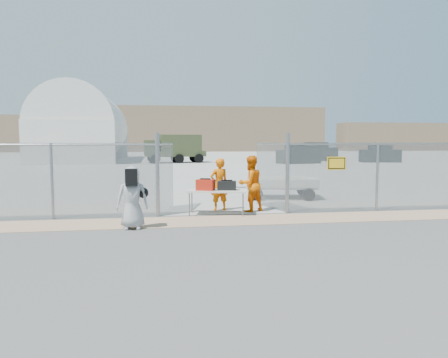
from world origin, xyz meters
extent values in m
plane|color=#494949|center=(0.00, 0.00, 0.00)|extent=(160.00, 160.00, 0.00)
cube|color=#A7A59D|center=(0.00, 42.00, 0.01)|extent=(160.00, 80.00, 0.01)
cube|color=tan|center=(0.00, 1.00, 0.01)|extent=(44.00, 1.60, 0.01)
cube|color=red|center=(-0.57, 1.98, 0.93)|extent=(0.61, 0.52, 0.33)
cube|color=black|center=(0.08, 1.96, 0.90)|extent=(0.62, 0.43, 0.27)
imported|color=#E96503|center=(-0.03, 2.79, 0.85)|extent=(0.71, 0.56, 1.70)
imported|color=#E96503|center=(0.92, 2.45, 0.90)|extent=(1.07, 0.97, 1.79)
imported|color=#9A9A9A|center=(-2.66, 0.25, 0.81)|extent=(0.80, 0.53, 1.62)
camera|label=1|loc=(-2.04, -11.07, 2.28)|focal=35.00mm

